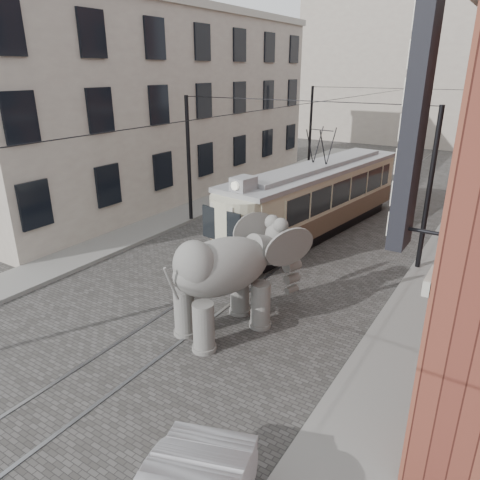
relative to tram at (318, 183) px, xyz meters
The scene contains 9 objects.
ground 8.23m from the tram, 91.78° to the right, with size 120.00×120.00×0.00m, color #484542.
tram_rails 8.22m from the tram, 91.78° to the right, with size 1.54×80.00×0.02m, color slate, non-canonical shape.
sidewalk_right 10.02m from the tram, 53.86° to the right, with size 2.00×60.00×0.15m, color slate.
sidewalk_left 10.62m from the tram, 130.56° to the right, with size 2.00×60.00×0.15m, color slate.
stucco_building 11.75m from the tram, 169.32° to the left, with size 7.00×24.00×10.00m, color #9F9083.
distant_block 32.46m from the tram, 90.44° to the left, with size 28.00×10.00×14.00m, color #9F9083.
catenary 2.99m from the tram, 98.79° to the right, with size 11.00×30.20×6.00m, color black, non-canonical shape.
tram is the anchor object (origin of this frame).
elephant 9.31m from the tram, 83.06° to the right, with size 2.79×5.06×3.10m, color #64615C, non-canonical shape.
Camera 1 is at (7.82, -10.57, 7.09)m, focal length 33.54 mm.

